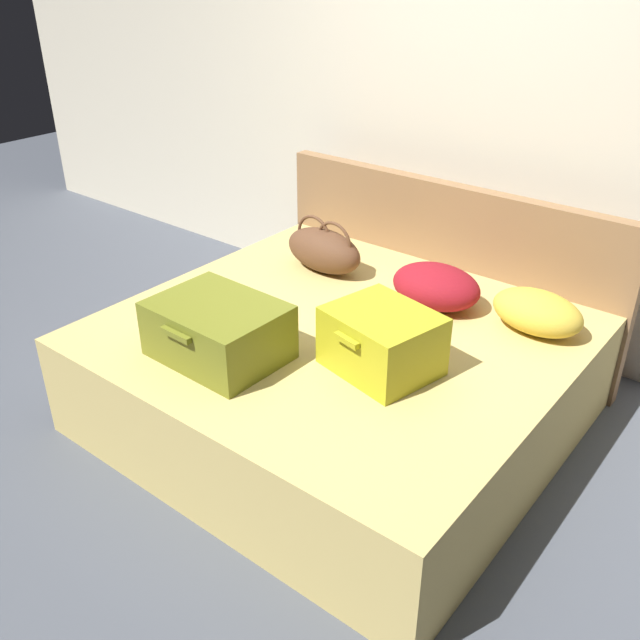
% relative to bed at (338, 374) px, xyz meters
% --- Properties ---
extents(ground_plane, '(12.00, 12.00, 0.00)m').
position_rel_bed_xyz_m(ground_plane, '(0.00, -0.40, -0.24)').
color(ground_plane, '#4C515B').
extents(back_wall, '(8.00, 0.10, 2.60)m').
position_rel_bed_xyz_m(back_wall, '(0.00, 1.25, 1.06)').
color(back_wall, beige).
rests_on(back_wall, ground).
extents(bed, '(1.93, 1.78, 0.48)m').
position_rel_bed_xyz_m(bed, '(0.00, 0.00, 0.00)').
color(bed, tan).
rests_on(bed, ground).
extents(headboard, '(1.97, 0.08, 0.91)m').
position_rel_bed_xyz_m(headboard, '(0.00, 0.93, 0.21)').
color(headboard, olive).
rests_on(headboard, ground).
extents(hard_case_large, '(0.53, 0.43, 0.24)m').
position_rel_bed_xyz_m(hard_case_large, '(-0.25, -0.48, 0.36)').
color(hard_case_large, olive).
rests_on(hard_case_large, bed).
extents(hard_case_medium, '(0.47, 0.42, 0.25)m').
position_rel_bed_xyz_m(hard_case_medium, '(0.32, -0.15, 0.37)').
color(hard_case_medium, gold).
rests_on(hard_case_medium, bed).
extents(duffel_bag, '(0.46, 0.25, 0.28)m').
position_rel_bed_xyz_m(duffel_bag, '(-0.43, 0.44, 0.36)').
color(duffel_bag, brown).
rests_on(duffel_bag, bed).
extents(pillow_near_headboard, '(0.43, 0.33, 0.20)m').
position_rel_bed_xyz_m(pillow_near_headboard, '(0.22, 0.46, 0.34)').
color(pillow_near_headboard, maroon).
rests_on(pillow_near_headboard, bed).
extents(pillow_center_head, '(0.43, 0.30, 0.18)m').
position_rel_bed_xyz_m(pillow_center_head, '(0.68, 0.52, 0.33)').
color(pillow_center_head, gold).
rests_on(pillow_center_head, bed).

